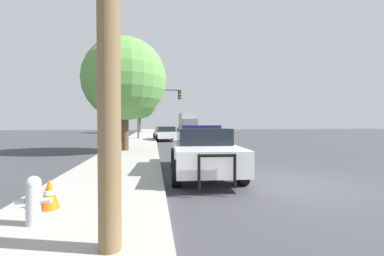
% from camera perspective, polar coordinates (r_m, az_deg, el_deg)
% --- Properties ---
extents(ground_plane, '(110.00, 110.00, 0.00)m').
position_cam_1_polar(ground_plane, '(7.84, 21.66, -11.40)').
color(ground_plane, '#3D3D42').
extents(sidewalk_left, '(3.00, 110.00, 0.13)m').
position_cam_1_polar(sidewalk_left, '(6.91, -19.10, -12.54)').
color(sidewalk_left, '#A3A099').
rests_on(sidewalk_left, ground_plane).
extents(police_car, '(2.27, 5.23, 1.61)m').
position_cam_1_polar(police_car, '(8.52, 2.27, -4.78)').
color(police_car, white).
rests_on(police_car, ground_plane).
extents(fire_hydrant, '(0.52, 0.23, 0.75)m').
position_cam_1_polar(fire_hydrant, '(4.77, -31.76, -13.20)').
color(fire_hydrant, '#B7BCC1').
rests_on(fire_hydrant, sidewalk_left).
extents(traffic_light, '(4.31, 0.35, 4.97)m').
position_cam_1_polar(traffic_light, '(25.73, -7.97, 5.64)').
color(traffic_light, '#424247').
rests_on(traffic_light, sidewalk_left).
extents(car_background_oncoming, '(2.01, 4.39, 1.32)m').
position_cam_1_polar(car_background_oncoming, '(27.88, 3.52, -0.82)').
color(car_background_oncoming, maroon).
rests_on(car_background_oncoming, ground_plane).
extents(car_background_midblock, '(2.24, 4.23, 1.33)m').
position_cam_1_polar(car_background_midblock, '(24.06, -5.97, -1.15)').
color(car_background_midblock, silver).
rests_on(car_background_midblock, ground_plane).
extents(car_background_distant, '(2.14, 4.73, 1.28)m').
position_cam_1_polar(car_background_distant, '(48.33, -1.91, 0.04)').
color(car_background_distant, navy).
rests_on(car_background_distant, ground_plane).
extents(box_truck, '(2.63, 7.16, 3.37)m').
position_cam_1_polar(box_truck, '(44.75, -1.04, 1.34)').
color(box_truck, slate).
rests_on(box_truck, ground_plane).
extents(tree_sidewalk_near, '(4.66, 4.66, 6.35)m').
position_cam_1_polar(tree_sidewalk_near, '(15.15, -14.72, 10.46)').
color(tree_sidewalk_near, '#4C3823').
rests_on(tree_sidewalk_near, sidewalk_left).
extents(tree_sidewalk_far, '(5.68, 5.68, 7.89)m').
position_cam_1_polar(tree_sidewalk_far, '(42.36, -11.61, 5.89)').
color(tree_sidewalk_far, brown).
rests_on(tree_sidewalk_far, sidewalk_left).
extents(traffic_cone, '(0.35, 0.35, 0.54)m').
position_cam_1_polar(traffic_cone, '(5.48, -29.14, -12.65)').
color(traffic_cone, orange).
rests_on(traffic_cone, sidewalk_left).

